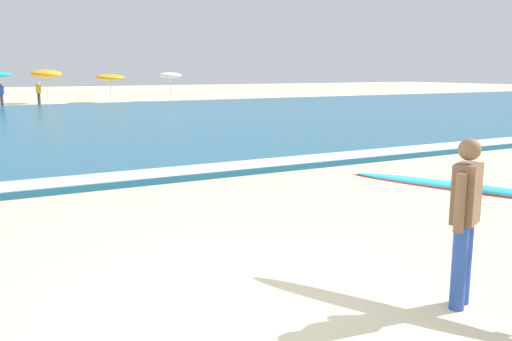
% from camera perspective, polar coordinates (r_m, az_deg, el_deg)
% --- Properties ---
extents(ground_plane, '(160.00, 160.00, 0.00)m').
position_cam_1_polar(ground_plane, '(5.90, 2.03, -13.46)').
color(ground_plane, beige).
extents(sea, '(120.00, 28.00, 0.14)m').
position_cam_1_polar(sea, '(25.19, -22.46, 4.32)').
color(sea, '#1E6084').
rests_on(sea, ground).
extents(surf_foam, '(120.00, 1.08, 0.01)m').
position_cam_1_polar(surf_foam, '(12.07, -15.03, -0.67)').
color(surf_foam, white).
rests_on(surf_foam, sea).
extents(surfer_with_board, '(1.58, 2.76, 1.73)m').
position_cam_1_polar(surfer_with_board, '(6.11, 21.51, -3.08)').
color(surfer_with_board, '#284CA3').
rests_on(surfer_with_board, ground).
extents(beach_umbrella_4, '(2.15, 2.19, 2.47)m').
position_cam_1_polar(beach_umbrella_4, '(43.08, -20.90, 9.34)').
color(beach_umbrella_4, beige).
rests_on(beach_umbrella_4, ground).
extents(beach_umbrella_5, '(2.07, 2.09, 2.12)m').
position_cam_1_polar(beach_umbrella_5, '(42.77, -14.88, 9.30)').
color(beach_umbrella_5, beige).
rests_on(beach_umbrella_5, ground).
extents(beach_umbrella_6, '(1.76, 1.78, 2.26)m').
position_cam_1_polar(beach_umbrella_6, '(43.39, -8.87, 9.72)').
color(beach_umbrella_6, beige).
rests_on(beach_umbrella_6, ground).
extents(beachgoer_near_row_left, '(0.32, 0.20, 1.58)m').
position_cam_1_polar(beachgoer_near_row_left, '(39.96, -24.86, 7.21)').
color(beachgoer_near_row_left, '#383842').
rests_on(beachgoer_near_row_left, ground).
extents(beachgoer_near_row_mid, '(0.32, 0.20, 1.58)m').
position_cam_1_polar(beachgoer_near_row_mid, '(40.39, -21.58, 7.47)').
color(beachgoer_near_row_mid, '#383842').
rests_on(beachgoer_near_row_mid, ground).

